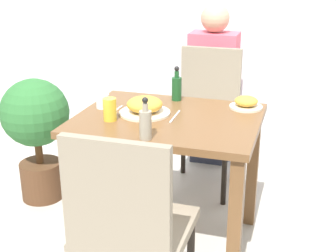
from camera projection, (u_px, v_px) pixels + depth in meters
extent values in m
plane|color=#B7B2A8|center=(168.00, 239.00, 2.60)|extent=(16.00, 16.00, 0.00)
cube|color=brown|center=(168.00, 120.00, 2.35)|extent=(0.91, 0.72, 0.04)
cube|color=brown|center=(71.00, 201.00, 2.31)|extent=(0.06, 0.06, 0.69)
cube|color=brown|center=(235.00, 227.00, 2.09)|extent=(0.06, 0.06, 0.69)
cube|color=brown|center=(119.00, 153.00, 2.87)|extent=(0.06, 0.06, 0.69)
cube|color=brown|center=(252.00, 169.00, 2.65)|extent=(0.06, 0.06, 0.69)
cube|color=gray|center=(137.00, 229.00, 1.87)|extent=(0.42, 0.42, 0.04)
cube|color=gray|center=(116.00, 199.00, 1.61)|extent=(0.40, 0.04, 0.44)
cylinder|color=black|center=(115.00, 247.00, 2.16)|extent=(0.03, 0.03, 0.44)
cube|color=gray|center=(203.00, 124.00, 3.02)|extent=(0.42, 0.42, 0.04)
cube|color=gray|center=(211.00, 80.00, 3.10)|extent=(0.40, 0.04, 0.44)
cylinder|color=black|center=(169.00, 165.00, 2.99)|extent=(0.03, 0.03, 0.44)
cylinder|color=black|center=(224.00, 173.00, 2.89)|extent=(0.03, 0.03, 0.44)
cylinder|color=black|center=(183.00, 145.00, 3.31)|extent=(0.03, 0.03, 0.44)
cylinder|color=black|center=(234.00, 150.00, 3.21)|extent=(0.03, 0.03, 0.44)
cylinder|color=beige|center=(145.00, 113.00, 2.39)|extent=(0.26, 0.26, 0.01)
ellipsoid|color=gold|center=(145.00, 104.00, 2.37)|extent=(0.18, 0.18, 0.08)
cylinder|color=beige|center=(246.00, 107.00, 2.48)|extent=(0.18, 0.18, 0.01)
ellipsoid|color=gold|center=(246.00, 101.00, 2.46)|extent=(0.12, 0.12, 0.05)
cylinder|color=white|center=(103.00, 101.00, 2.47)|extent=(0.07, 0.07, 0.07)
cylinder|color=gold|center=(110.00, 109.00, 2.28)|extent=(0.07, 0.07, 0.11)
cylinder|color=#194C23|center=(177.00, 89.00, 2.59)|extent=(0.05, 0.05, 0.13)
cylinder|color=#194C23|center=(177.00, 74.00, 2.56)|extent=(0.02, 0.02, 0.04)
sphere|color=black|center=(177.00, 69.00, 2.55)|extent=(0.03, 0.03, 0.03)
cylinder|color=gray|center=(145.00, 125.00, 2.04)|extent=(0.05, 0.05, 0.13)
cylinder|color=gray|center=(145.00, 107.00, 2.02)|extent=(0.02, 0.02, 0.04)
sphere|color=black|center=(145.00, 100.00, 2.00)|extent=(0.03, 0.03, 0.03)
cube|color=silver|center=(116.00, 111.00, 2.43)|extent=(0.01, 0.16, 0.00)
cube|color=silver|center=(175.00, 116.00, 2.34)|extent=(0.01, 0.19, 0.00)
cylinder|color=#51331E|center=(42.00, 180.00, 3.01)|extent=(0.26, 0.26, 0.24)
cylinder|color=brown|center=(39.00, 153.00, 2.95)|extent=(0.05, 0.05, 0.13)
sphere|color=#2D6B33|center=(35.00, 113.00, 2.85)|extent=(0.42, 0.42, 0.42)
cube|color=#2D3347|center=(211.00, 132.00, 3.53)|extent=(0.28, 0.20, 0.45)
cube|color=#DB566B|center=(213.00, 69.00, 3.36)|extent=(0.34, 0.22, 0.52)
sphere|color=tan|center=(215.00, 18.00, 3.24)|extent=(0.20, 0.20, 0.20)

